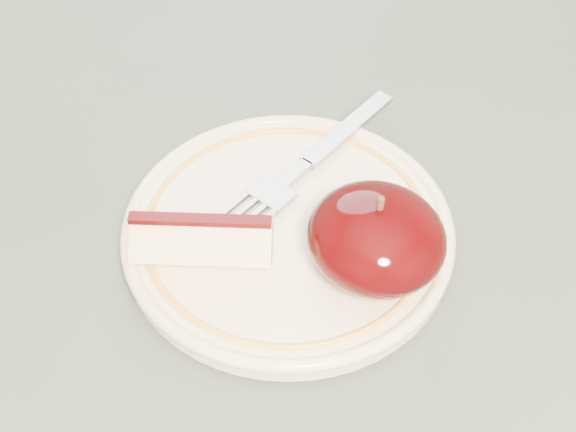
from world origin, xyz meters
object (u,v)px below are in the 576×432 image
Objects in this scene: table at (236,327)px; apple_half at (376,238)px; plate at (288,231)px; fork at (306,164)px.

apple_half is (0.09, 0.03, 0.13)m from table.
table is at bearing -136.16° from plate.
table is at bearing 177.66° from fork.
apple_half is at bearing 20.97° from table.
plate is at bearing -173.28° from apple_half.
apple_half is at bearing 6.72° from plate.
fork is at bearing 153.56° from apple_half.
plate is at bearing 43.84° from table.
plate is 0.07m from apple_half.
plate is (0.03, 0.03, 0.10)m from table.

